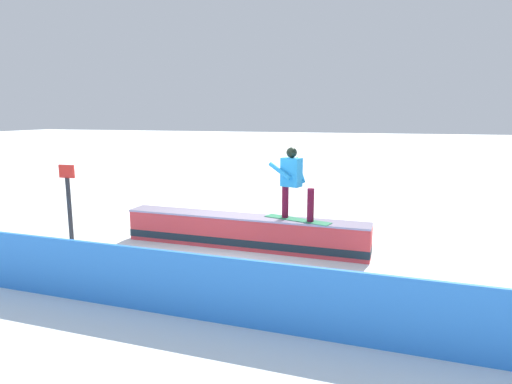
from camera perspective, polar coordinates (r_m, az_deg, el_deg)
ground_plane at (r=9.63m, az=-1.63°, el=-7.23°), size 120.00×120.00×0.00m
grind_box at (r=9.54m, az=-1.64°, el=-5.39°), size 5.43×0.73×0.71m
snowboarder at (r=9.00m, az=4.88°, el=1.51°), size 1.47×0.71×1.50m
safety_fence at (r=6.53m, az=-11.44°, el=-11.56°), size 13.68×0.44×0.97m
trail_marker at (r=10.86m, az=-23.26°, el=-0.95°), size 0.40×0.10×1.75m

